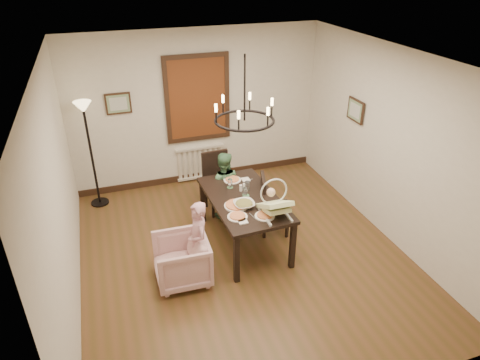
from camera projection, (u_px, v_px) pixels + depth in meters
room_shell at (234, 157)px, 5.86m from camera, size 4.51×5.00×2.81m
dining_table at (244, 203)px, 6.15m from camera, size 1.00×1.70×0.78m
chair_far at (219, 183)px, 7.05m from camera, size 0.48×0.48×1.02m
chair_right at (275, 204)px, 6.52m from camera, size 0.53×0.53×0.97m
armchair at (182, 260)px, 5.60m from camera, size 0.74×0.72×0.64m
elderly_woman at (199, 247)px, 5.60m from camera, size 0.24×0.36×0.94m
seated_man at (224, 191)px, 6.90m from camera, size 0.55×0.48×0.95m
baby_bouncer at (275, 203)px, 5.64m from camera, size 0.41×0.55×0.36m
salad_bowl at (244, 204)px, 5.88m from camera, size 0.35×0.35×0.09m
pizza_platter at (236, 205)px, 5.90m from camera, size 0.33×0.33×0.04m
drinking_glass at (245, 192)px, 6.11m from camera, size 0.07×0.07×0.14m
window_blinds at (197, 99)px, 7.51m from camera, size 1.00×0.03×1.40m
radiator at (200, 162)px, 8.12m from camera, size 0.92×0.12×0.62m
picture_back at (118, 104)px, 7.11m from camera, size 0.42×0.03×0.36m
picture_right at (356, 110)px, 6.81m from camera, size 0.03×0.42×0.36m
floor_lamp at (92, 157)px, 7.05m from camera, size 0.30×0.30×1.80m
chandelier at (244, 120)px, 5.56m from camera, size 0.80×0.80×0.04m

